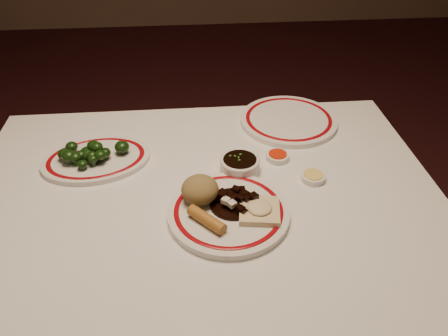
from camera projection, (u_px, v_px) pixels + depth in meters
dining_table at (204, 223)px, 1.14m from camera, size 1.20×0.90×0.75m
main_plate at (228, 212)px, 1.02m from camera, size 0.31×0.31×0.02m
rice_mound at (200, 190)px, 1.03m from camera, size 0.09×0.09×0.06m
spring_roll at (207, 220)px, 0.97m from camera, size 0.09×0.09×0.03m
fried_wonton at (260, 210)px, 1.00m from camera, size 0.10×0.10×0.03m
stirfry_heap at (234, 200)px, 1.03m from camera, size 0.12×0.12×0.03m
broccoli_plate at (96, 159)px, 1.19m from camera, size 0.33×0.29×0.02m
broccoli_pile at (90, 152)px, 1.17m from camera, size 0.19×0.11×0.05m
soy_bowl at (240, 166)px, 1.15m from camera, size 0.10×0.10×0.04m
sweet_sour_dish at (277, 156)px, 1.21m from camera, size 0.06×0.06×0.02m
mustard_dish at (313, 177)px, 1.13m from camera, size 0.06×0.06×0.02m
far_plate at (288, 120)px, 1.36m from camera, size 0.36×0.36×0.02m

